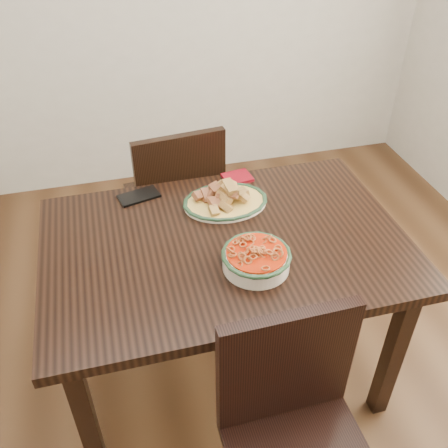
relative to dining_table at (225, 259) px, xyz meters
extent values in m
plane|color=#3A2312|center=(0.01, -0.03, -0.66)|extent=(3.50, 3.50, 0.00)
cube|color=black|center=(0.00, 0.00, 0.07)|extent=(1.31, 0.87, 0.04)
cube|color=black|center=(-0.57, -0.35, -0.31)|extent=(0.06, 0.06, 0.71)
cube|color=black|center=(0.57, -0.35, -0.31)|extent=(0.06, 0.06, 0.71)
cube|color=black|center=(-0.57, 0.35, -0.31)|extent=(0.06, 0.06, 0.71)
cube|color=black|center=(0.57, 0.35, -0.31)|extent=(0.06, 0.06, 0.71)
cube|color=black|center=(-0.08, 0.76, -0.23)|extent=(0.46, 0.46, 0.04)
cube|color=black|center=(0.07, 0.94, -0.46)|extent=(0.04, 0.04, 0.41)
cube|color=black|center=(-0.27, 0.91, -0.46)|extent=(0.04, 0.04, 0.41)
cube|color=black|center=(0.11, 0.61, -0.46)|extent=(0.04, 0.04, 0.41)
cube|color=black|center=(-0.23, 0.57, -0.46)|extent=(0.04, 0.04, 0.41)
cube|color=black|center=(-0.06, 0.57, 0.01)|extent=(0.42, 0.09, 0.44)
cube|color=black|center=(0.22, -0.53, -0.46)|extent=(0.04, 0.04, 0.41)
cube|color=black|center=(0.05, -0.51, 0.01)|extent=(0.42, 0.05, 0.44)
ellipsoid|color=#F4E9CE|center=(0.06, 0.22, 0.10)|extent=(0.33, 0.25, 0.02)
ellipsoid|color=gold|center=(0.06, 0.22, 0.10)|extent=(0.32, 0.24, 0.01)
torus|color=#173420|center=(0.06, 0.22, 0.10)|extent=(0.26, 0.26, 0.01)
cylinder|color=white|center=(0.06, -0.16, 0.12)|extent=(0.23, 0.23, 0.06)
torus|color=#1B3B20|center=(0.06, -0.16, 0.14)|extent=(0.24, 0.24, 0.02)
cylinder|color=#B62408|center=(0.06, -0.16, 0.15)|extent=(0.20, 0.20, 0.01)
cube|color=black|center=(-0.27, 0.35, 0.09)|extent=(0.18, 0.12, 0.01)
cube|color=maroon|center=(0.15, 0.39, 0.09)|extent=(0.13, 0.11, 0.01)
camera|label=1|loc=(-0.36, -1.34, 1.24)|focal=40.00mm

